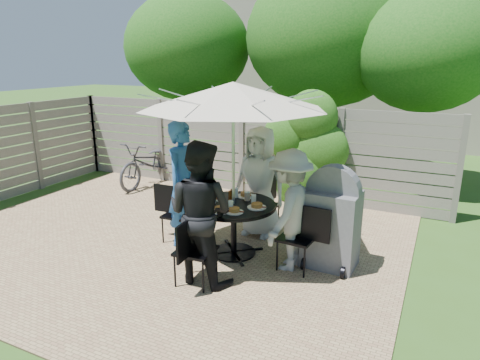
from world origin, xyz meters
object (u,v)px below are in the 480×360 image
at_px(plate_left, 212,198).
at_px(bbq_grill, 332,222).
at_px(chair_left, 179,225).
at_px(person_back, 260,182).
at_px(umbrella, 233,96).
at_px(coffee_cup, 247,196).
at_px(person_right, 289,211).
at_px(glass_front, 231,206).
at_px(chair_right, 298,251).
at_px(person_left, 184,184).
at_px(glass_back, 236,193).
at_px(plate_extra, 234,211).
at_px(bicycle, 149,163).
at_px(glass_right, 254,200).
at_px(plate_right, 257,206).
at_px(chair_back, 263,215).
at_px(syrup_jug, 232,197).
at_px(plate_back, 246,195).
at_px(plate_front, 220,210).
at_px(person_front, 200,213).
at_px(glass_left, 214,198).
at_px(chair_front, 195,264).
at_px(patio_table, 234,219).

height_order(plate_left, bbq_grill, bbq_grill).
bearing_deg(chair_left, person_back, 35.70).
xyz_separation_m(umbrella, plate_left, (-0.36, 0.02, -1.45)).
height_order(person_back, coffee_cup, person_back).
relative_size(person_right, glass_front, 11.58).
bearing_deg(glass_front, chair_right, 13.96).
bearing_deg(plate_left, coffee_cup, 22.77).
relative_size(person_left, glass_back, 13.30).
height_order(umbrella, person_right, umbrella).
height_order(chair_left, chair_right, chair_right).
bearing_deg(plate_extra, chair_right, 18.08).
height_order(chair_right, plate_left, chair_right).
relative_size(chair_left, person_left, 0.47).
bearing_deg(chair_right, bicycle, -24.64).
bearing_deg(plate_left, glass_right, 6.82).
bearing_deg(person_right, plate_right, -90.00).
xyz_separation_m(chair_back, glass_back, (-0.14, -0.70, 0.56)).
xyz_separation_m(chair_left, syrup_jug, (0.91, 0.01, 0.58)).
xyz_separation_m(plate_back, plate_front, (-0.04, -0.72, 0.00)).
height_order(plate_extra, bicycle, bicycle).
xyz_separation_m(person_front, glass_front, (0.13, 0.56, -0.06)).
bearing_deg(bbq_grill, glass_left, -165.71).
bearing_deg(glass_back, person_back, 76.79).
bearing_deg(plate_back, plate_left, -137.79).
distance_m(umbrella, bicycle, 4.35).
relative_size(plate_front, coffee_cup, 2.17).
relative_size(person_back, person_front, 0.96).
distance_m(chair_front, coffee_cup, 1.31).
bearing_deg(person_left, plate_left, -90.00).
relative_size(glass_left, coffee_cup, 1.17).
distance_m(chair_front, glass_back, 1.35).
xyz_separation_m(person_front, bbq_grill, (1.36, 1.07, -0.26)).
bearing_deg(glass_front, person_left, 161.69).
distance_m(plate_right, glass_back, 0.53).
bearing_deg(glass_right, coffee_cup, 141.41).
distance_m(plate_extra, glass_right, 0.42).
height_order(chair_left, plate_left, chair_left).
height_order(chair_left, bicycle, bicycle).
height_order(plate_right, plate_extra, same).
relative_size(plate_extra, coffee_cup, 2.00).
distance_m(patio_table, glass_right, 0.41).
distance_m(chair_front, plate_front, 0.80).
distance_m(person_front, plate_right, 0.91).
bearing_deg(plate_left, glass_back, 42.71).
xyz_separation_m(glass_back, bicycle, (-3.14, 2.07, -0.34)).
bearing_deg(person_left, chair_left, 90.55).
distance_m(person_right, glass_left, 1.09).
relative_size(person_back, plate_back, 6.68).
xyz_separation_m(person_back, coffee_cup, (0.07, -0.61, -0.04)).
height_order(coffee_cup, bicycle, bicycle).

